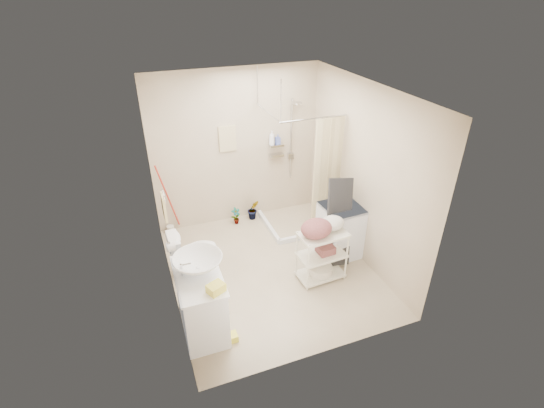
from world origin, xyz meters
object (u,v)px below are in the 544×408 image
(laundry_rack, at_px, (322,251))
(toilet, at_px, (194,251))
(vanity, at_px, (201,302))
(washing_machine, at_px, (341,230))

(laundry_rack, bearing_deg, toilet, 151.32)
(vanity, xyz_separation_m, washing_machine, (2.30, 0.76, 0.01))
(laundry_rack, bearing_deg, vanity, -172.62)
(vanity, relative_size, laundry_rack, 1.03)
(vanity, distance_m, laundry_rack, 1.79)
(laundry_rack, bearing_deg, washing_machine, 35.05)
(vanity, distance_m, toilet, 1.12)
(toilet, relative_size, laundry_rack, 0.77)
(vanity, bearing_deg, toilet, 84.75)
(washing_machine, bearing_deg, vanity, -164.77)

